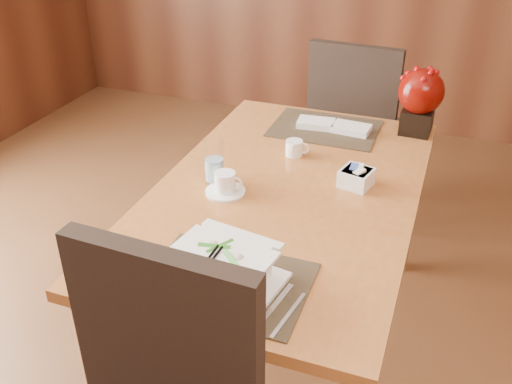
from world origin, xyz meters
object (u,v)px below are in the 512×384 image
(water_glass, at_px, (214,161))
(sugar_caddy, at_px, (356,178))
(far_chair, at_px, (356,123))
(dining_table, at_px, (286,212))
(berry_decor, at_px, (420,97))
(bread_plate, at_px, (105,260))
(coffee_cup, at_px, (225,184))
(creamer_jug, at_px, (294,148))
(soup_setting, at_px, (219,274))

(water_glass, height_order, sugar_caddy, water_glass)
(far_chair, bearing_deg, water_glass, 78.88)
(dining_table, bearing_deg, berry_decor, 60.24)
(sugar_caddy, relative_size, bread_plate, 0.66)
(coffee_cup, bearing_deg, creamer_jug, 68.84)
(soup_setting, xyz_separation_m, berry_decor, (0.37, 1.23, 0.10))
(dining_table, relative_size, bread_plate, 9.42)
(soup_setting, bearing_deg, water_glass, 124.49)
(sugar_caddy, bearing_deg, coffee_cup, -153.53)
(creamer_jug, bearing_deg, bread_plate, -116.04)
(water_glass, height_order, far_chair, far_chair)
(coffee_cup, xyz_separation_m, water_glass, (-0.07, 0.06, 0.05))
(water_glass, height_order, berry_decor, berry_decor)
(soup_setting, relative_size, coffee_cup, 2.40)
(far_chair, bearing_deg, soup_setting, 92.42)
(dining_table, bearing_deg, creamer_jug, 101.44)
(coffee_cup, distance_m, bread_plate, 0.51)
(water_glass, relative_size, sugar_caddy, 1.60)
(coffee_cup, distance_m, berry_decor, 0.94)
(berry_decor, distance_m, far_chair, 0.64)
(creamer_jug, distance_m, sugar_caddy, 0.32)
(creamer_jug, bearing_deg, berry_decor, 36.77)
(berry_decor, bearing_deg, soup_setting, -106.88)
(coffee_cup, distance_m, sugar_caddy, 0.47)
(soup_setting, distance_m, water_glass, 0.61)
(soup_setting, bearing_deg, berry_decor, 82.68)
(creamer_jug, bearing_deg, soup_setting, -92.20)
(creamer_jug, relative_size, berry_decor, 0.31)
(coffee_cup, distance_m, water_glass, 0.10)
(coffee_cup, relative_size, water_glass, 0.83)
(creamer_jug, height_order, berry_decor, berry_decor)
(coffee_cup, xyz_separation_m, bread_plate, (-0.18, -0.48, -0.03))
(coffee_cup, height_order, creamer_jug, coffee_cup)
(soup_setting, distance_m, far_chair, 1.69)
(bread_plate, bearing_deg, coffee_cup, 69.87)
(soup_setting, bearing_deg, bread_plate, -171.44)
(coffee_cup, relative_size, creamer_jug, 1.62)
(coffee_cup, relative_size, berry_decor, 0.50)
(coffee_cup, bearing_deg, sugar_caddy, 26.47)
(dining_table, height_order, far_chair, far_chair)
(dining_table, distance_m, berry_decor, 0.79)
(sugar_caddy, distance_m, bread_plate, 0.91)
(sugar_caddy, bearing_deg, soup_setting, -108.19)
(creamer_jug, height_order, far_chair, far_chair)
(water_glass, relative_size, berry_decor, 0.60)
(soup_setting, distance_m, sugar_caddy, 0.73)
(water_glass, bearing_deg, berry_decor, 47.32)
(water_glass, xyz_separation_m, berry_decor, (0.63, 0.68, 0.07))
(dining_table, xyz_separation_m, far_chair, (0.04, 1.08, -0.08))
(dining_table, distance_m, far_chair, 1.09)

